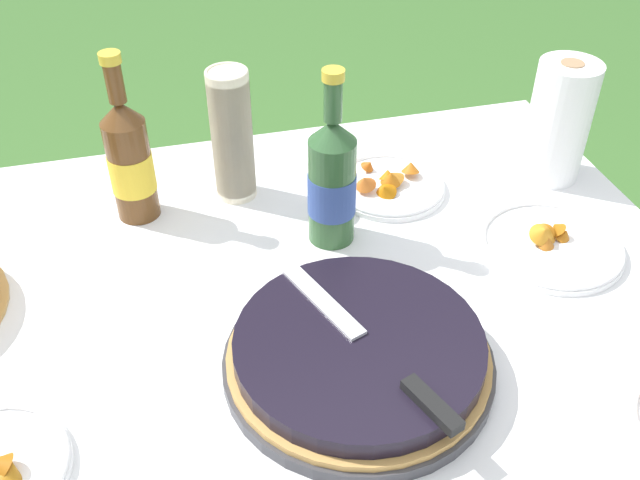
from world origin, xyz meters
The scene contains 10 objects.
garden_table centered at (0.00, 0.00, 0.62)m, with size 1.44×1.05×0.69m.
tablecloth centered at (0.00, 0.00, 0.68)m, with size 1.45×1.06×0.10m.
berry_tart centered at (0.14, -0.13, 0.72)m, with size 0.37×0.37×0.06m.
serving_knife centered at (0.15, -0.15, 0.75)m, with size 0.15×0.36×0.01m.
cup_stack centered at (0.04, 0.33, 0.81)m, with size 0.07×0.07×0.24m.
cider_bottle_green centered at (0.18, 0.16, 0.80)m, with size 0.08×0.08×0.30m.
cider_bottle_amber centered at (-0.13, 0.31, 0.80)m, with size 0.07×0.07×0.30m.
snack_plate_left centered at (0.52, 0.04, 0.70)m, with size 0.23×0.23×0.06m.
snack_plate_right centered at (0.31, 0.27, 0.70)m, with size 0.21×0.21×0.05m.
paper_towel_roll centered at (0.62, 0.25, 0.80)m, with size 0.11×0.11×0.22m.
Camera 1 is at (-0.08, -0.74, 1.43)m, focal length 40.00 mm.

